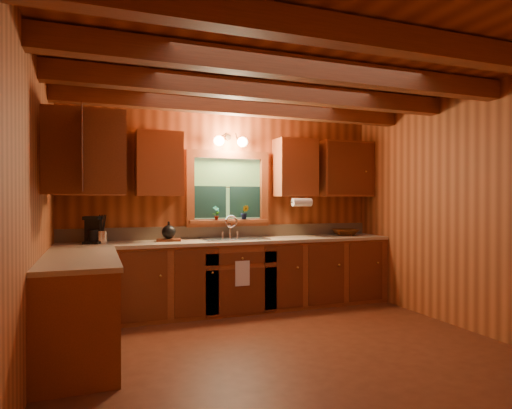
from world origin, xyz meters
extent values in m
plane|color=#562714|center=(0.00, 0.00, 0.00)|extent=(4.20, 4.20, 0.00)
plane|color=brown|center=(0.00, 0.00, 2.60)|extent=(4.20, 4.20, 0.00)
plane|color=brown|center=(0.00, 1.90, 1.30)|extent=(4.20, 0.00, 4.20)
plane|color=brown|center=(0.00, -1.90, 1.30)|extent=(4.20, 0.00, 4.20)
plane|color=brown|center=(-2.10, 0.00, 1.30)|extent=(0.00, 3.80, 3.80)
plane|color=brown|center=(2.10, 0.00, 1.30)|extent=(0.00, 3.80, 3.80)
cube|color=brown|center=(0.00, -1.20, 2.49)|extent=(4.20, 0.14, 0.18)
cube|color=brown|center=(0.00, -0.40, 2.49)|extent=(4.20, 0.14, 0.18)
cube|color=brown|center=(0.00, 0.40, 2.49)|extent=(4.20, 0.14, 0.18)
cube|color=brown|center=(0.00, 1.20, 2.49)|extent=(4.20, 0.14, 0.18)
cube|color=brown|center=(0.00, 1.59, 0.43)|extent=(4.20, 0.62, 0.86)
cube|color=brown|center=(-1.79, 0.48, 0.43)|extent=(0.62, 1.60, 0.86)
cube|color=tan|center=(0.00, 1.59, 0.88)|extent=(4.20, 0.66, 0.04)
cube|color=tan|center=(-1.78, 0.48, 0.88)|extent=(0.64, 1.60, 0.04)
cube|color=tan|center=(0.00, 1.89, 0.98)|extent=(4.20, 0.02, 0.16)
cube|color=white|center=(-1.47, 0.68, 0.43)|extent=(0.02, 0.60, 0.80)
cube|color=brown|center=(-1.70, 1.73, 1.84)|extent=(0.78, 0.34, 0.78)
cube|color=brown|center=(-0.92, 1.73, 1.84)|extent=(0.55, 0.34, 0.78)
cube|color=brown|center=(0.92, 1.73, 1.84)|extent=(0.55, 0.34, 0.78)
cube|color=brown|center=(1.70, 1.73, 1.84)|extent=(0.78, 0.34, 0.78)
cube|color=brown|center=(-1.93, 0.68, 1.84)|extent=(0.34, 1.10, 0.78)
cube|color=brown|center=(0.00, 1.86, 2.00)|extent=(1.12, 0.08, 0.10)
cube|color=brown|center=(0.00, 1.86, 1.10)|extent=(1.12, 0.08, 0.10)
cube|color=brown|center=(-0.51, 1.86, 1.55)|extent=(0.10, 0.08, 0.80)
cube|color=brown|center=(0.51, 1.86, 1.55)|extent=(0.10, 0.08, 0.80)
cube|color=#467732|center=(0.00, 1.90, 1.55)|extent=(0.92, 0.01, 0.80)
cube|color=black|center=(-0.24, 1.87, 1.37)|extent=(0.42, 0.02, 0.42)
cube|color=black|center=(0.24, 1.87, 1.37)|extent=(0.42, 0.02, 0.42)
cylinder|color=black|center=(0.00, 1.87, 1.57)|extent=(0.92, 0.01, 0.01)
cube|color=brown|center=(0.00, 1.82, 1.12)|extent=(1.06, 0.14, 0.04)
cylinder|color=black|center=(0.00, 1.86, 2.23)|extent=(0.08, 0.03, 0.08)
cylinder|color=black|center=(-0.10, 1.80, 2.23)|extent=(0.09, 0.17, 0.08)
cylinder|color=black|center=(0.10, 1.80, 2.23)|extent=(0.09, 0.17, 0.08)
sphere|color=#FFE0A5|center=(-0.16, 1.74, 2.16)|extent=(0.13, 0.13, 0.13)
sphere|color=#FFE0A5|center=(0.16, 1.74, 2.16)|extent=(0.13, 0.13, 0.13)
cylinder|color=white|center=(0.92, 1.53, 1.37)|extent=(0.27, 0.11, 0.11)
cube|color=white|center=(0.00, 1.26, 0.52)|extent=(0.18, 0.01, 0.30)
cube|color=silver|center=(0.00, 1.60, 0.91)|extent=(0.82, 0.48, 0.02)
cube|color=#262628|center=(-0.19, 1.60, 0.84)|extent=(0.34, 0.40, 0.14)
cube|color=#262628|center=(0.19, 1.60, 0.84)|extent=(0.34, 0.40, 0.14)
cylinder|color=silver|center=(0.00, 1.78, 1.01)|extent=(0.04, 0.04, 0.22)
torus|color=silver|center=(0.00, 1.72, 1.12)|extent=(0.16, 0.02, 0.16)
cube|color=black|center=(-1.67, 1.64, 0.91)|extent=(0.18, 0.22, 0.03)
cube|color=black|center=(-1.67, 1.71, 1.07)|extent=(0.18, 0.08, 0.29)
cube|color=black|center=(-1.67, 1.62, 1.19)|extent=(0.18, 0.20, 0.04)
cylinder|color=black|center=(-1.67, 1.61, 1.00)|extent=(0.11, 0.11, 0.13)
cylinder|color=silver|center=(-1.58, 1.62, 0.97)|extent=(0.12, 0.12, 0.15)
cylinder|color=black|center=(-1.59, 1.61, 1.12)|extent=(0.03, 0.04, 0.22)
cylinder|color=black|center=(-1.58, 1.62, 1.12)|extent=(0.01, 0.01, 0.22)
cylinder|color=black|center=(-1.56, 1.63, 1.12)|extent=(0.03, 0.04, 0.22)
cylinder|color=black|center=(-1.55, 1.64, 1.12)|extent=(0.04, 0.06, 0.21)
cube|color=#5B2713|center=(-0.81, 1.66, 0.91)|extent=(0.32, 0.25, 0.03)
sphere|color=black|center=(-0.81, 1.66, 1.01)|extent=(0.17, 0.17, 0.17)
cylinder|color=black|center=(-0.81, 1.66, 1.12)|extent=(0.03, 0.03, 0.04)
imported|color=#48230C|center=(1.65, 1.63, 0.94)|extent=(0.45, 0.45, 0.09)
imported|color=#5B2713|center=(-0.18, 1.79, 1.23)|extent=(0.12, 0.10, 0.18)
imported|color=#5B2713|center=(0.21, 1.80, 1.23)|extent=(0.13, 0.12, 0.19)
camera|label=1|loc=(-1.66, -3.66, 1.40)|focal=30.53mm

